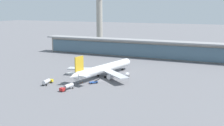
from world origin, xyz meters
TOP-DOWN VIEW (x-y plane):
  - ground_plane at (0.00, 0.00)m, footprint 1200.00×1200.00m
  - airliner_on_stand at (-2.41, 9.03)m, footprint 44.56×58.93m
  - service_truck_near_nose_blue at (-0.96, -6.75)m, footprint 5.49×6.02m
  - service_truck_under_wing_yellow at (-24.07, -18.51)m, footprint 3.24×8.78m
  - service_truck_mid_apron_red at (-8.34, -22.90)m, footprint 4.01×8.88m
  - service_truck_by_tail_yellow at (-14.58, 12.03)m, footprint 7.57×3.44m
  - service_truck_on_taxiway_white at (11.81, 12.95)m, footprint 4.68×8.88m
  - terminal_building at (0.00, 83.22)m, footprint 183.60×12.80m
  - control_tower at (-57.97, 120.85)m, footprint 12.00×12.00m
  - safety_cone_alpha at (-7.59, -8.23)m, footprint 0.62×0.62m
  - safety_cone_bravo at (-3.16, -8.28)m, footprint 0.62×0.62m
  - safety_cone_charlie at (-8.06, -9.97)m, footprint 0.62×0.62m

SIDE VIEW (x-z plane):
  - ground_plane at x=0.00m, z-range 0.00..0.00m
  - safety_cone_alpha at x=-7.59m, z-range -0.03..0.67m
  - safety_cone_bravo at x=-3.16m, z-range -0.03..0.67m
  - safety_cone_charlie at x=-8.06m, z-range -0.03..0.67m
  - service_truck_near_nose_blue at x=-0.96m, z-range -0.54..2.16m
  - service_truck_by_tail_yellow at x=-14.58m, z-range 0.14..3.24m
  - service_truck_under_wing_yellow at x=-24.07m, z-range 0.23..3.18m
  - service_truck_mid_apron_red at x=-8.34m, z-range 0.23..3.18m
  - service_truck_on_taxiway_white at x=11.81m, z-range 0.23..3.18m
  - airliner_on_stand at x=-2.41m, z-range -2.94..12.94m
  - terminal_building at x=0.00m, z-range 0.27..15.47m
  - control_tower at x=-57.97m, z-range 3.10..70.01m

